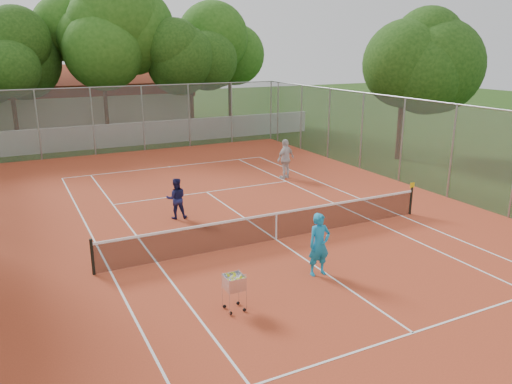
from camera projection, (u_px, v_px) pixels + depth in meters
name	position (u px, v px, depth m)	size (l,w,h in m)	color
ground	(276.00, 240.00, 16.78)	(120.00, 120.00, 0.00)	#1B360E
court_pad	(276.00, 240.00, 16.78)	(18.00, 34.00, 0.02)	#B04022
court_lines	(276.00, 239.00, 16.78)	(10.98, 23.78, 0.01)	white
tennis_net	(276.00, 226.00, 16.64)	(11.88, 0.10, 0.98)	black
perimeter_fence	(277.00, 183.00, 16.22)	(18.00, 34.00, 4.00)	slate
boundary_wall	(136.00, 134.00, 32.85)	(26.00, 0.30, 1.50)	silver
clubhouse	(80.00, 99.00, 40.15)	(16.40, 9.00, 4.40)	beige
tropical_trees	(122.00, 66.00, 34.24)	(29.00, 19.00, 10.00)	#16370D
player_near	(319.00, 245.00, 13.97)	(0.66, 0.43, 1.82)	#1689C0
player_far_left	(176.00, 198.00, 18.67)	(0.76, 0.59, 1.56)	#191C4D
player_far_right	(286.00, 159.00, 24.37)	(1.14, 0.48, 1.95)	silver
ball_hopper	(234.00, 291.00, 12.14)	(0.49, 0.49, 1.01)	silver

